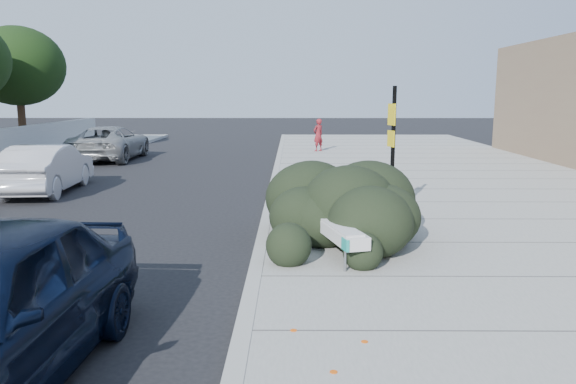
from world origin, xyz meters
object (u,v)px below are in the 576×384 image
object	(u,v)px
sign_post	(392,145)
bike_rack	(348,202)
bench	(337,231)
pedestrian	(318,135)
wagon_silver	(47,168)
suv_silver	(110,143)

from	to	relation	value
sign_post	bike_rack	bearing A→B (deg)	-150.64
bench	pedestrian	world-z (taller)	pedestrian
bench	sign_post	distance (m)	3.68
bike_rack	wagon_silver	size ratio (longest dim) A/B	0.21
bench	wagon_silver	bearing A→B (deg)	122.91
bench	sign_post	bearing A→B (deg)	50.14
wagon_silver	sign_post	bearing A→B (deg)	153.40
bench	bike_rack	xyz separation A→B (m)	(0.39, 2.07, 0.08)
bike_rack	sign_post	xyz separation A→B (m)	(1.06, 1.10, 1.09)
bike_rack	sign_post	distance (m)	1.88
wagon_silver	bench	bearing A→B (deg)	134.60
suv_silver	sign_post	bearing A→B (deg)	129.31
bench	sign_post	world-z (taller)	sign_post
suv_silver	pedestrian	xyz separation A→B (m)	(9.35, 2.37, 0.19)
wagon_silver	suv_silver	size ratio (longest dim) A/B	0.81
bench	suv_silver	xyz separation A→B (m)	(-8.84, 15.60, 0.12)
suv_silver	pedestrian	bearing A→B (deg)	-166.11
bench	suv_silver	bearing A→B (deg)	104.36
bike_rack	pedestrian	size ratio (longest dim) A/B	0.59
bench	suv_silver	distance (m)	17.93
sign_post	suv_silver	bearing A→B (deg)	113.04
bike_rack	sign_post	size ratio (longest dim) A/B	0.32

